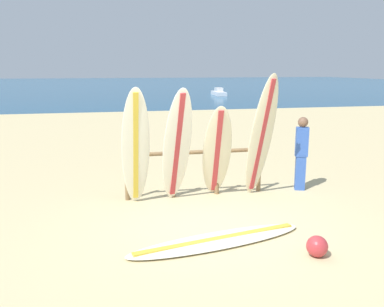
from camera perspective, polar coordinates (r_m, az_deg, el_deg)
The scene contains 11 objects.
ground_plane at distance 6.91m, azimuth 3.02°, elevation -9.63°, with size 120.00×120.00×0.00m, color #CCB784.
ocean_water at distance 64.26m, azimuth -11.05°, elevation 9.45°, with size 120.00×80.00×0.01m, color navy.
surfboard_rack at distance 8.14m, azimuth 0.46°, elevation -1.48°, with size 2.82×0.09×1.04m.
surfboard_leaning_far_left at distance 7.50m, azimuth -7.90°, elevation 0.86°, with size 0.54×0.61×2.23m.
surfboard_leaning_left at distance 7.57m, azimuth -2.12°, elevation 1.02°, with size 0.65×0.86×2.21m.
surfboard_leaning_center_left at distance 7.88m, azimuth 3.51°, elevation 0.20°, with size 0.63×0.88×1.88m.
surfboard_leaning_center at distance 7.97m, azimuth 9.65°, elevation 2.30°, with size 0.61×0.87×2.45m.
surfboard_lying_on_sand at distance 6.17m, azimuth 3.62°, elevation -12.02°, with size 2.89×1.16×0.08m.
beachgoer_standing at distance 8.77m, azimuth 15.06°, elevation 0.44°, with size 0.29×0.23×1.55m.
small_boat_offshore at distance 38.35m, azimuth 3.76°, elevation 8.49°, with size 1.07×3.09×0.71m.
beach_ball at distance 5.96m, azimuth 17.09°, elevation -12.30°, with size 0.29×0.29×0.29m, color #B73338.
Camera 1 is at (-1.74, -6.19, 2.54)m, focal length 38.14 mm.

